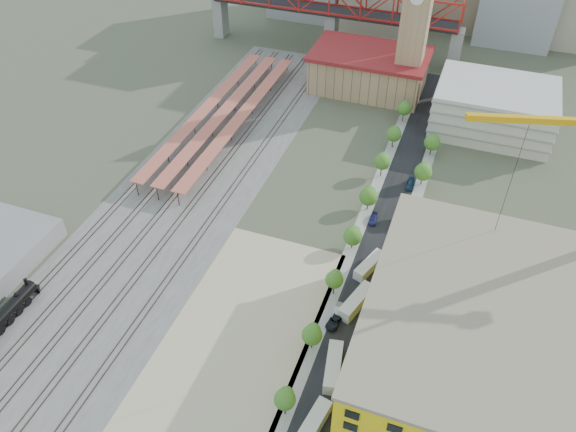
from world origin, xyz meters
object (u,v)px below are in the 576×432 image
(construction_building, at_px, (490,345))
(site_trailer_d, at_px, (369,265))
(site_trailer_a, at_px, (312,426))
(site_trailer_b, at_px, (333,367))
(clock_tower, at_px, (417,11))
(site_trailer_c, at_px, (356,302))
(locomotive, at_px, (0,321))

(construction_building, xyz_separation_m, site_trailer_d, (-26.00, 19.66, -8.13))
(construction_building, relative_size, site_trailer_a, 5.02)
(construction_building, bearing_deg, site_trailer_b, -161.42)
(site_trailer_a, bearing_deg, site_trailer_d, 100.35)
(clock_tower, bearing_deg, site_trailer_c, -85.01)
(construction_building, bearing_deg, clock_tower, 108.78)
(site_trailer_d, bearing_deg, clock_tower, 115.44)
(locomotive, xyz_separation_m, site_trailer_c, (66.00, 30.05, -0.73))
(site_trailer_d, bearing_deg, site_trailer_b, -70.24)
(clock_tower, height_order, construction_building, clock_tower)
(construction_building, xyz_separation_m, site_trailer_c, (-26.00, 8.28, -7.99))
(site_trailer_a, bearing_deg, site_trailer_c, 100.35)
(clock_tower, distance_m, locomotive, 137.46)
(construction_building, bearing_deg, site_trailer_d, 142.91)
(locomotive, bearing_deg, site_trailer_d, 32.12)
(clock_tower, height_order, site_trailer_d, clock_tower)
(site_trailer_d, bearing_deg, site_trailer_a, -70.24)
(construction_building, height_order, locomotive, construction_building)
(site_trailer_b, relative_size, site_trailer_d, 1.12)
(site_trailer_a, relative_size, site_trailer_b, 0.96)
(clock_tower, distance_m, construction_building, 107.36)
(locomotive, bearing_deg, clock_tower, 64.53)
(clock_tower, relative_size, site_trailer_b, 4.98)
(clock_tower, distance_m, site_trailer_a, 124.51)
(site_trailer_b, height_order, site_trailer_c, site_trailer_b)
(locomotive, distance_m, site_trailer_a, 66.01)
(site_trailer_a, xyz_separation_m, site_trailer_d, (0.00, 40.88, -0.10))
(site_trailer_b, xyz_separation_m, site_trailer_c, (0.00, 17.02, -0.01))
(construction_building, height_order, site_trailer_b, construction_building)
(site_trailer_b, height_order, site_trailer_d, site_trailer_b)
(clock_tower, height_order, site_trailer_b, clock_tower)
(locomotive, distance_m, site_trailer_b, 67.28)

